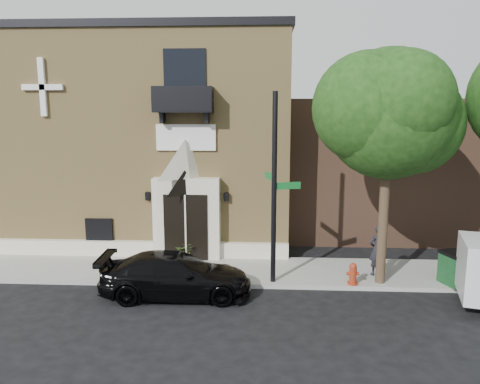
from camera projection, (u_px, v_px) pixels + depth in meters
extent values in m
plane|color=black|center=(204.00, 288.00, 15.87)|extent=(120.00, 120.00, 0.00)
cube|color=gray|center=(236.00, 271.00, 17.27)|extent=(42.00, 3.00, 0.15)
cube|color=tan|center=(163.00, 139.00, 23.09)|extent=(12.00, 10.00, 9.00)
cube|color=black|center=(160.00, 41.00, 22.27)|extent=(12.20, 10.20, 0.30)
cube|color=silver|center=(139.00, 248.00, 18.78)|extent=(12.00, 0.30, 0.60)
cube|color=silver|center=(187.00, 218.00, 18.31)|extent=(2.60, 0.55, 3.20)
pyramid|color=silver|center=(186.00, 159.00, 17.90)|extent=(2.60, 0.55, 1.50)
cube|color=black|center=(186.00, 228.00, 18.08)|extent=(1.70, 0.06, 2.60)
cube|color=silver|center=(186.00, 228.00, 18.04)|extent=(0.06, 0.04, 2.60)
cube|color=white|center=(186.00, 137.00, 17.94)|extent=(2.30, 0.10, 1.00)
cube|color=black|center=(184.00, 111.00, 17.38)|extent=(2.20, 0.90, 0.10)
cube|color=black|center=(181.00, 99.00, 16.88)|extent=(2.20, 0.06, 0.90)
cube|color=black|center=(155.00, 99.00, 17.36)|extent=(0.06, 0.90, 0.90)
cube|color=black|center=(212.00, 99.00, 17.25)|extent=(0.06, 0.90, 0.90)
cube|color=black|center=(185.00, 79.00, 17.58)|extent=(1.60, 0.08, 2.20)
cube|color=white|center=(42.00, 87.00, 17.88)|extent=(0.22, 0.14, 2.20)
cube|color=white|center=(42.00, 87.00, 17.88)|extent=(1.60, 0.14, 0.22)
cube|color=black|center=(99.00, 231.00, 18.81)|extent=(1.10, 0.10, 1.00)
cube|color=red|center=(100.00, 230.00, 18.84)|extent=(0.85, 0.06, 0.75)
cube|color=black|center=(148.00, 196.00, 18.37)|extent=(0.18, 0.18, 0.32)
cube|color=black|center=(226.00, 197.00, 18.21)|extent=(0.18, 0.18, 0.32)
cube|color=brown|center=(463.00, 165.00, 23.50)|extent=(18.00, 8.00, 6.40)
cylinder|color=#38281C|center=(383.00, 222.00, 15.59)|extent=(0.32, 0.32, 4.20)
sphere|color=#14350E|center=(389.00, 114.00, 14.96)|extent=(4.20, 4.20, 4.20)
sphere|color=#14350E|center=(411.00, 123.00, 15.26)|extent=(3.36, 3.36, 3.36)
sphere|color=#14350E|center=(369.00, 108.00, 14.76)|extent=(3.57, 3.57, 3.57)
sphere|color=#14350E|center=(402.00, 101.00, 14.19)|extent=(3.15, 3.15, 3.15)
imported|color=black|center=(176.00, 275.00, 15.06)|extent=(4.93, 2.19, 1.41)
cylinder|color=black|center=(274.00, 189.00, 15.49)|extent=(0.17, 0.17, 6.40)
cube|color=#116628|center=(288.00, 186.00, 15.59)|extent=(0.88, 0.31, 0.23)
cube|color=#116628|center=(270.00, 176.00, 15.88)|extent=(0.31, 0.88, 0.23)
cylinder|color=maroon|center=(352.00, 283.00, 15.76)|extent=(0.34, 0.34, 0.08)
cylinder|color=maroon|center=(353.00, 275.00, 15.71)|extent=(0.25, 0.25, 0.52)
sphere|color=maroon|center=(353.00, 267.00, 15.65)|extent=(0.25, 0.25, 0.25)
cylinder|color=maroon|center=(353.00, 274.00, 15.70)|extent=(0.43, 0.11, 0.11)
cube|color=#103B17|center=(467.00, 268.00, 15.81)|extent=(1.88, 1.43, 1.02)
cube|color=black|center=(469.00, 253.00, 15.72)|extent=(1.94, 1.49, 0.11)
imported|color=#516E2D|center=(185.00, 251.00, 18.14)|extent=(0.69, 0.60, 0.75)
imported|color=black|center=(378.00, 250.00, 16.51)|extent=(0.76, 0.61, 1.82)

